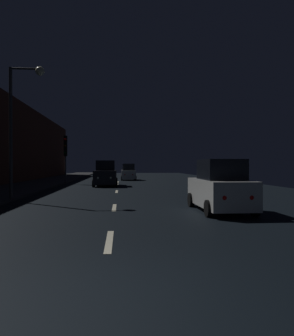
{
  "coord_description": "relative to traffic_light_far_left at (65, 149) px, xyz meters",
  "views": [
    {
      "loc": [
        0.26,
        -4.45,
        1.79
      ],
      "look_at": [
        2.07,
        17.14,
        1.58
      ],
      "focal_mm": 33.9,
      "sensor_mm": 36.0,
      "label": 1
    }
  ],
  "objects": [
    {
      "name": "traffic_light_far_left",
      "position": [
        0.0,
        0.0,
        0.0
      ],
      "size": [
        0.32,
        0.46,
        4.52
      ],
      "rotation": [
        0.0,
        0.0,
        -1.53
      ],
      "color": "#38383A",
      "rests_on": "ground"
    },
    {
      "name": "streetlamp_overhead",
      "position": [
        0.28,
        -14.26,
        1.19
      ],
      "size": [
        1.7,
        0.44,
        6.63
      ],
      "color": "#2D2D30",
      "rests_on": "ground"
    },
    {
      "name": "sidewalk_left",
      "position": [
        -2.3,
        -1.3,
        -3.18
      ],
      "size": [
        4.4,
        84.0,
        0.15
      ],
      "primitive_type": "cube",
      "color": "#28282B",
      "rests_on": "ground"
    },
    {
      "name": "car_distant_taillights",
      "position": [
        6.07,
        7.35,
        -2.36
      ],
      "size": [
        1.78,
        3.86,
        1.94
      ],
      "rotation": [
        0.0,
        0.0,
        1.57
      ],
      "color": "silver",
      "rests_on": "ground"
    },
    {
      "name": "car_parked_right_near",
      "position": [
        8.98,
        -18.31,
        -2.34
      ],
      "size": [
        1.83,
        3.97,
        2.0
      ],
      "rotation": [
        0.0,
        0.0,
        1.57
      ],
      "color": "silver",
      "rests_on": "ground"
    },
    {
      "name": "ground",
      "position": [
        4.89,
        -1.3,
        -3.26
      ],
      "size": [
        26.78,
        84.0,
        0.02
      ],
      "primitive_type": "cube",
      "color": "black"
    },
    {
      "name": "car_approaching_headlights",
      "position": [
        3.88,
        -3.1,
        -2.26
      ],
      "size": [
        1.99,
        4.3,
        2.17
      ],
      "rotation": [
        0.0,
        0.0,
        -1.57
      ],
      "color": "black",
      "rests_on": "ground"
    },
    {
      "name": "lane_centerline",
      "position": [
        4.89,
        -9.4,
        -3.25
      ],
      "size": [
        0.16,
        28.07,
        0.01
      ],
      "color": "beige",
      "rests_on": "ground"
    }
  ]
}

